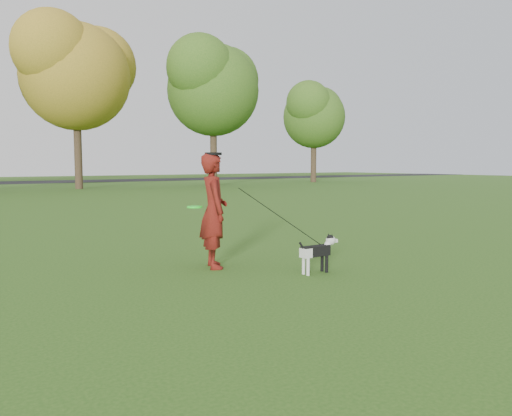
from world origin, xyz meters
TOP-DOWN VIEW (x-y plane):
  - ground at (0.00, 0.00)m, footprint 120.00×120.00m
  - man at (-0.57, 0.53)m, footprint 0.61×0.76m
  - dog at (0.53, -0.69)m, footprint 0.76×0.15m
  - man_held_items at (0.24, -0.10)m, footprint 1.72×1.36m

SIDE VIEW (x-z plane):
  - ground at x=0.00m, z-range 0.00..0.00m
  - dog at x=0.53m, z-range 0.06..0.64m
  - man_held_items at x=0.24m, z-range 0.11..1.53m
  - man at x=-0.57m, z-range 0.00..1.80m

